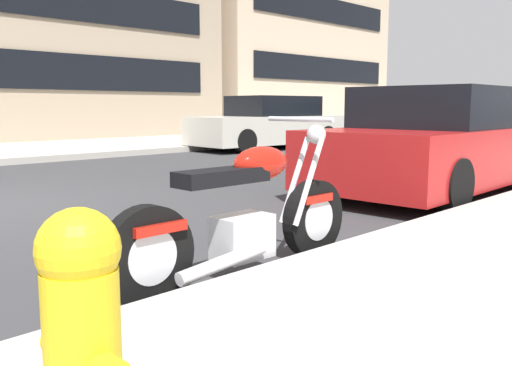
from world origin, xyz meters
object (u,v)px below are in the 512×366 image
(car_opposite_curb, at_px, (270,124))
(fire_hydrant, at_px, (82,330))
(parked_motorcycle, at_px, (245,218))
(parked_car_across_street, at_px, (443,143))

(car_opposite_curb, distance_m, fire_hydrant, 13.77)
(parked_motorcycle, height_order, parked_car_across_street, parked_car_across_street)
(car_opposite_curb, relative_size, fire_hydrant, 6.19)
(parked_car_across_street, xyz_separation_m, fire_hydrant, (-6.55, -2.09, -0.13))
(car_opposite_curb, xyz_separation_m, fire_hydrant, (-10.39, -9.04, -0.14))
(parked_car_across_street, distance_m, fire_hydrant, 6.88)
(parked_motorcycle, bearing_deg, fire_hydrant, -145.79)
(parked_motorcycle, xyz_separation_m, fire_hydrant, (-1.85, -1.23, 0.12))
(parked_motorcycle, relative_size, fire_hydrant, 2.82)
(parked_motorcycle, relative_size, car_opposite_curb, 0.46)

